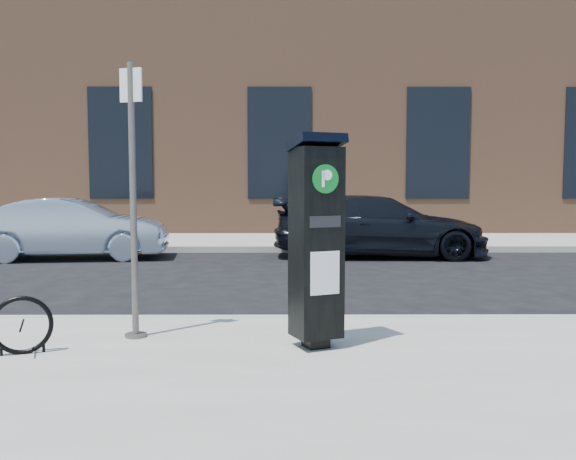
{
  "coord_description": "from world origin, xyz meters",
  "views": [
    {
      "loc": [
        0.19,
        -7.33,
        1.78
      ],
      "look_at": [
        0.22,
        0.5,
        1.16
      ],
      "focal_mm": 38.0,
      "sensor_mm": 36.0,
      "label": 1
    }
  ],
  "objects_px": {
    "parking_kiosk": "(316,239)",
    "sign_pole": "(133,203)",
    "car_silver": "(73,229)",
    "car_dark": "(379,226)",
    "bike_rack": "(22,325)"
  },
  "relations": [
    {
      "from": "sign_pole",
      "to": "car_dark",
      "type": "height_order",
      "value": "sign_pole"
    },
    {
      "from": "car_silver",
      "to": "bike_rack",
      "type": "bearing_deg",
      "value": -170.69
    },
    {
      "from": "parking_kiosk",
      "to": "bike_rack",
      "type": "xyz_separation_m",
      "value": [
        -2.8,
        -0.24,
        -0.8
      ]
    },
    {
      "from": "sign_pole",
      "to": "car_silver",
      "type": "relative_size",
      "value": 0.67
    },
    {
      "from": "parking_kiosk",
      "to": "car_dark",
      "type": "bearing_deg",
      "value": 53.97
    },
    {
      "from": "parking_kiosk",
      "to": "car_silver",
      "type": "xyz_separation_m",
      "value": [
        -5.22,
        8.12,
        -0.52
      ]
    },
    {
      "from": "parking_kiosk",
      "to": "sign_pole",
      "type": "bearing_deg",
      "value": 144.82
    },
    {
      "from": "parking_kiosk",
      "to": "sign_pole",
      "type": "relative_size",
      "value": 0.74
    },
    {
      "from": "car_silver",
      "to": "car_dark",
      "type": "xyz_separation_m",
      "value": [
        7.16,
        0.41,
        0.03
      ]
    },
    {
      "from": "car_dark",
      "to": "parking_kiosk",
      "type": "bearing_deg",
      "value": 168.46
    },
    {
      "from": "parking_kiosk",
      "to": "car_dark",
      "type": "distance_m",
      "value": 8.76
    },
    {
      "from": "bike_rack",
      "to": "car_silver",
      "type": "relative_size",
      "value": 0.13
    },
    {
      "from": "car_silver",
      "to": "car_dark",
      "type": "bearing_deg",
      "value": -93.58
    },
    {
      "from": "car_silver",
      "to": "sign_pole",
      "type": "bearing_deg",
      "value": -163.45
    },
    {
      "from": "parking_kiosk",
      "to": "car_silver",
      "type": "distance_m",
      "value": 9.66
    }
  ]
}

